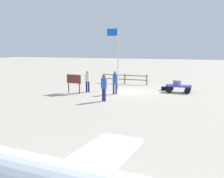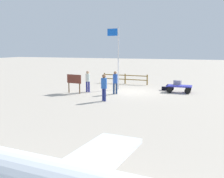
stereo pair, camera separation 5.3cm
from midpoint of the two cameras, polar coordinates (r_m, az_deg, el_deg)
The scene contains 10 objects.
ground_plane at distance 21.27m, azimuth 4.65°, elevation -0.59°, with size 120.00×120.00×0.00m, color #B3A898.
luggage_cart at distance 21.49m, azimuth 14.06°, elevation 0.37°, with size 1.94×1.14×0.56m.
suitcase_maroon at distance 21.71m, azimuth 13.78°, elevation 1.32°, with size 0.61×0.44×0.35m.
suitcase_grey at distance 22.40m, azimuth 11.25°, elevation 0.11°, with size 0.60×0.42×0.28m.
worker_lead at distance 17.39m, azimuth -1.63°, elevation 0.82°, with size 0.52×0.52×1.76m.
worker_trailing at distance 20.07m, azimuth 0.75°, elevation 1.76°, with size 0.43×0.43×1.72m.
worker_supervisor at distance 21.11m, azimuth -5.10°, elevation 2.00°, with size 0.39×0.39×1.66m.
flagpole at distance 22.28m, azimuth 1.12°, elevation 7.81°, with size 1.05×0.22×5.09m.
signboard at distance 20.65m, azimuth -7.98°, elevation 1.81°, with size 1.27×0.26×1.43m.
wooden_fence at distance 25.79m, azimuth 2.87°, elevation 2.36°, with size 4.48×0.32×0.97m.
Camera 2 is at (-5.70, 20.19, 3.48)m, focal length 43.09 mm.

